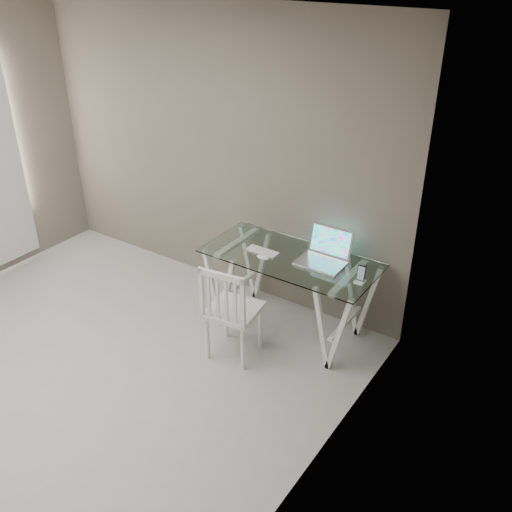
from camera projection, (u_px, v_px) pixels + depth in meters
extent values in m
plane|color=#AAA8A3|center=(43.00, 401.00, 4.37)|extent=(4.50, 4.50, 0.00)
cube|color=#6C6155|center=(215.00, 153.00, 5.36)|extent=(4.00, 0.02, 2.70)
cube|color=#6C6155|center=(260.00, 354.00, 2.75)|extent=(0.02, 4.50, 2.70)
cube|color=silver|center=(290.00, 258.00, 4.83)|extent=(1.50, 0.70, 0.01)
cube|color=white|center=(238.00, 277.00, 5.28)|extent=(0.24, 0.62, 0.72)
cube|color=white|center=(346.00, 315.00, 4.75)|extent=(0.24, 0.62, 0.72)
cube|color=white|center=(234.00, 310.00, 4.69)|extent=(0.46, 0.46, 0.04)
cylinder|color=white|center=(207.00, 338.00, 4.73)|extent=(0.03, 0.03, 0.42)
cylinder|color=white|center=(243.00, 349.00, 4.60)|extent=(0.03, 0.03, 0.42)
cylinder|color=white|center=(226.00, 317.00, 4.99)|extent=(0.03, 0.03, 0.42)
cylinder|color=white|center=(260.00, 327.00, 4.87)|extent=(0.03, 0.03, 0.42)
cube|color=white|center=(222.00, 298.00, 4.43)|extent=(0.41, 0.09, 0.46)
cube|color=silver|center=(321.00, 263.00, 4.72)|extent=(0.39, 0.27, 0.02)
cube|color=#19D899|center=(331.00, 241.00, 4.78)|extent=(0.39, 0.08, 0.25)
cube|color=silver|center=(262.00, 251.00, 4.91)|extent=(0.30, 0.13, 0.01)
ellipsoid|color=white|center=(263.00, 257.00, 4.79)|extent=(0.12, 0.07, 0.04)
cube|color=white|center=(360.00, 282.00, 4.47)|extent=(0.08, 0.08, 0.02)
cube|color=black|center=(361.00, 273.00, 4.44)|extent=(0.06, 0.03, 0.13)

